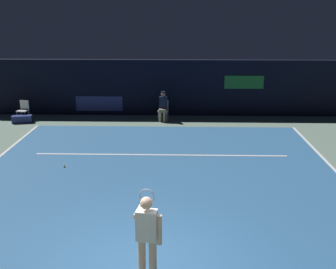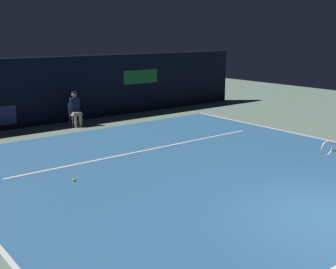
# 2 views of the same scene
# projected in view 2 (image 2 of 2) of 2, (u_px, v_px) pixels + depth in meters

# --- Properties ---
(ground_plane) EXTENTS (34.84, 34.84, 0.00)m
(ground_plane) POSITION_uv_depth(u_px,v_px,m) (187.00, 165.00, 11.59)
(ground_plane) COLOR slate
(court_surface) EXTENTS (11.03, 10.85, 0.01)m
(court_surface) POSITION_uv_depth(u_px,v_px,m) (187.00, 165.00, 11.59)
(court_surface) COLOR #336699
(court_surface) RESTS_ON ground
(line_sideline_left) EXTENTS (0.10, 10.85, 0.01)m
(line_sideline_left) POSITION_uv_depth(u_px,v_px,m) (306.00, 136.00, 14.87)
(line_sideline_left) COLOR white
(line_sideline_left) RESTS_ON court_surface
(line_service) EXTENTS (8.61, 0.10, 0.01)m
(line_service) POSITION_uv_depth(u_px,v_px,m) (147.00, 150.00, 13.04)
(line_service) COLOR white
(line_service) RESTS_ON court_surface
(back_wall) EXTENTS (18.00, 0.33, 2.60)m
(back_wall) POSITION_uv_depth(u_px,v_px,m) (64.00, 89.00, 17.07)
(back_wall) COLOR black
(back_wall) RESTS_ON ground
(line_judge_on_chair) EXTENTS (0.49, 0.56, 1.32)m
(line_judge_on_chair) POSITION_uv_depth(u_px,v_px,m) (75.00, 109.00, 16.31)
(line_judge_on_chair) COLOR white
(line_judge_on_chair) RESTS_ON ground
(tennis_ball) EXTENTS (0.07, 0.07, 0.07)m
(tennis_ball) POSITION_uv_depth(u_px,v_px,m) (74.00, 180.00, 10.30)
(tennis_ball) COLOR #CCE033
(tennis_ball) RESTS_ON court_surface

